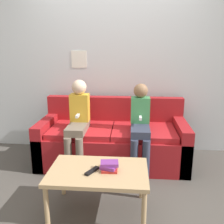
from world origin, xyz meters
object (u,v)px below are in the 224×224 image
person_left (78,119)px  person_right (140,123)px  coffee_table (98,175)px  tv_remote (92,171)px  couch (113,141)px

person_left → person_right: person_left is taller
coffee_table → person_left: size_ratio=0.81×
person_left → person_right: 0.79m
tv_remote → person_left: bearing=137.6°
person_left → tv_remote: bearing=-70.9°
person_right → tv_remote: bearing=-115.7°
coffee_table → tv_remote: tv_remote is taller
person_left → person_right: bearing=-0.5°
person_left → person_right: size_ratio=1.04×
couch → tv_remote: 1.17m
couch → coffee_table: bearing=-92.5°
person_left → couch: bearing=24.3°
coffee_table → person_left: person_left is taller
couch → person_left: person_left is taller
tv_remote → coffee_table: bearing=68.2°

